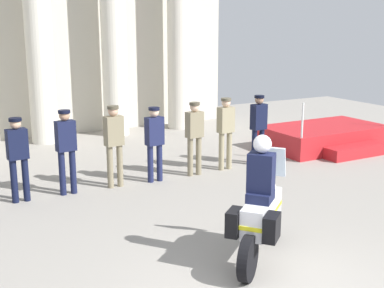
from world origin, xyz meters
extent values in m
cube|color=beige|center=(-0.26, 11.62, 3.89)|extent=(12.93, 0.30, 7.78)
cylinder|color=beige|center=(-0.26, 10.64, 3.46)|extent=(0.77, 0.77, 6.91)
cylinder|color=beige|center=(1.97, 10.64, 3.46)|extent=(0.77, 0.77, 6.91)
cylinder|color=beige|center=(4.20, 10.64, 3.46)|extent=(0.77, 0.77, 6.91)
cube|color=#B21E23|center=(6.48, 6.22, 0.30)|extent=(3.35, 1.97, 0.61)
cube|color=#B21E23|center=(6.48, 4.99, 0.15)|extent=(1.84, 0.50, 0.30)
cylinder|color=silver|center=(4.88, 5.32, 1.06)|extent=(0.05, 0.05, 0.90)
cylinder|color=black|center=(-2.03, 5.63, 0.43)|extent=(0.13, 0.13, 0.87)
cylinder|color=black|center=(-1.81, 5.63, 0.43)|extent=(0.13, 0.13, 0.87)
cube|color=black|center=(-1.92, 5.63, 1.16)|extent=(0.40, 0.26, 0.59)
sphere|color=tan|center=(-1.92, 5.63, 1.56)|extent=(0.21, 0.21, 0.21)
cylinder|color=black|center=(-1.92, 5.63, 1.64)|extent=(0.24, 0.24, 0.06)
cylinder|color=#141938|center=(-1.09, 5.64, 0.46)|extent=(0.13, 0.13, 0.91)
cylinder|color=#141938|center=(-0.87, 5.64, 0.46)|extent=(0.13, 0.13, 0.91)
cube|color=#141938|center=(-0.98, 5.64, 1.22)|extent=(0.40, 0.26, 0.61)
sphere|color=tan|center=(-0.98, 5.64, 1.63)|extent=(0.21, 0.21, 0.21)
cylinder|color=black|center=(-0.98, 5.64, 1.71)|extent=(0.24, 0.24, 0.06)
cylinder|color=#7A7056|center=(-0.08, 5.61, 0.46)|extent=(0.13, 0.13, 0.91)
cylinder|color=#7A7056|center=(0.14, 5.61, 0.46)|extent=(0.13, 0.13, 0.91)
cube|color=#7A7056|center=(0.03, 5.61, 1.23)|extent=(0.40, 0.26, 0.62)
sphere|color=tan|center=(0.03, 5.61, 1.64)|extent=(0.21, 0.21, 0.21)
cylinder|color=#494334|center=(0.03, 5.61, 1.72)|extent=(0.24, 0.24, 0.06)
cylinder|color=#191E42|center=(0.83, 5.56, 0.42)|extent=(0.13, 0.13, 0.83)
cylinder|color=#191E42|center=(1.05, 5.56, 0.42)|extent=(0.13, 0.13, 0.83)
cube|color=#191E42|center=(0.94, 5.56, 1.14)|extent=(0.40, 0.26, 0.61)
sphere|color=beige|center=(0.94, 5.56, 1.55)|extent=(0.21, 0.21, 0.21)
cylinder|color=black|center=(0.94, 5.56, 1.63)|extent=(0.24, 0.24, 0.06)
cylinder|color=#7A7056|center=(1.83, 5.57, 0.45)|extent=(0.13, 0.13, 0.89)
cylinder|color=#7A7056|center=(2.05, 5.57, 0.45)|extent=(0.13, 0.13, 0.89)
cube|color=#7A7056|center=(1.94, 5.57, 1.19)|extent=(0.40, 0.26, 0.58)
sphere|color=beige|center=(1.94, 5.57, 1.58)|extent=(0.21, 0.21, 0.21)
cylinder|color=#494334|center=(1.94, 5.57, 1.66)|extent=(0.24, 0.24, 0.06)
cylinder|color=gray|center=(2.71, 5.63, 0.45)|extent=(0.13, 0.13, 0.91)
cylinder|color=gray|center=(2.93, 5.63, 0.45)|extent=(0.13, 0.13, 0.91)
cube|color=gray|center=(2.82, 5.63, 1.21)|extent=(0.40, 0.26, 0.60)
sphere|color=beige|center=(2.82, 5.63, 1.61)|extent=(0.21, 0.21, 0.21)
cylinder|color=brown|center=(2.82, 5.63, 1.69)|extent=(0.24, 0.24, 0.06)
cylinder|color=black|center=(3.67, 5.64, 0.44)|extent=(0.13, 0.13, 0.88)
cylinder|color=black|center=(3.89, 5.64, 0.44)|extent=(0.13, 0.13, 0.88)
cube|color=black|center=(3.78, 5.64, 1.19)|extent=(0.40, 0.26, 0.62)
sphere|color=#997056|center=(3.78, 5.64, 1.61)|extent=(0.21, 0.21, 0.21)
cylinder|color=black|center=(3.78, 5.64, 1.69)|extent=(0.24, 0.24, 0.06)
cylinder|color=black|center=(1.26, 1.80, 0.32)|extent=(0.56, 0.49, 0.64)
cylinder|color=black|center=(0.14, 0.87, 0.32)|extent=(0.58, 0.52, 0.64)
cube|color=silver|center=(0.70, 1.34, 0.72)|extent=(1.16, 1.04, 0.44)
ellipsoid|color=silver|center=(0.82, 1.43, 1.04)|extent=(0.60, 0.58, 0.26)
cube|color=yellow|center=(0.70, 1.34, 0.70)|extent=(1.18, 1.06, 0.06)
cube|color=silver|center=(1.16, 1.72, 1.34)|extent=(0.38, 0.41, 0.47)
cube|color=black|center=(0.15, 1.22, 0.72)|extent=(0.39, 0.37, 0.36)
cube|color=black|center=(0.48, 0.82, 0.72)|extent=(0.39, 0.37, 0.36)
cube|color=#141938|center=(0.61, 1.26, 1.01)|extent=(0.52, 0.52, 0.14)
cube|color=#141938|center=(0.61, 1.26, 1.36)|extent=(0.43, 0.44, 0.56)
sphere|color=silver|center=(0.63, 1.27, 1.77)|extent=(0.26, 0.26, 0.26)
camera|label=1|loc=(-3.57, -4.31, 3.39)|focal=47.79mm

